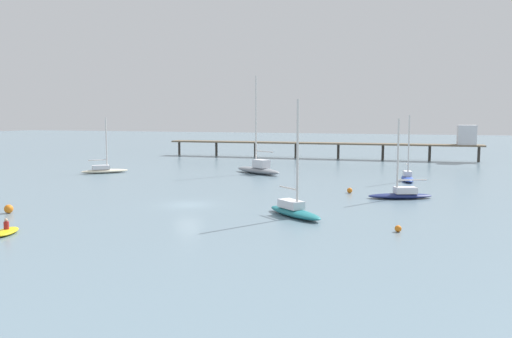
{
  "coord_description": "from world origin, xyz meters",
  "views": [
    {
      "loc": [
        22.26,
        -44.64,
        8.57
      ],
      "look_at": [
        0.0,
        20.09,
        1.5
      ],
      "focal_mm": 36.59,
      "sensor_mm": 36.0,
      "label": 1
    }
  ],
  "objects_px": {
    "sailboat_gray": "(259,168)",
    "pier": "(365,141)",
    "dinghy_yellow": "(7,231)",
    "mooring_buoy_far": "(9,209)",
    "sailboat_teal": "(294,209)",
    "mooring_buoy_outer": "(398,229)",
    "sailboat_cream": "(104,169)",
    "sailboat_blue": "(407,176)",
    "mooring_buoy_inner": "(350,190)",
    "sailboat_navy": "(401,193)"
  },
  "relations": [
    {
      "from": "dinghy_yellow",
      "to": "mooring_buoy_outer",
      "type": "bearing_deg",
      "value": 20.26
    },
    {
      "from": "sailboat_blue",
      "to": "dinghy_yellow",
      "type": "relative_size",
      "value": 2.71
    },
    {
      "from": "mooring_buoy_far",
      "to": "sailboat_blue",
      "type": "bearing_deg",
      "value": 47.47
    },
    {
      "from": "sailboat_gray",
      "to": "sailboat_blue",
      "type": "height_order",
      "value": "sailboat_gray"
    },
    {
      "from": "dinghy_yellow",
      "to": "mooring_buoy_inner",
      "type": "height_order",
      "value": "dinghy_yellow"
    },
    {
      "from": "sailboat_navy",
      "to": "sailboat_teal",
      "type": "distance_m",
      "value": 15.22
    },
    {
      "from": "sailboat_blue",
      "to": "mooring_buoy_inner",
      "type": "xyz_separation_m",
      "value": [
        -5.5,
        -13.1,
        -0.32
      ]
    },
    {
      "from": "sailboat_cream",
      "to": "sailboat_blue",
      "type": "bearing_deg",
      "value": 6.4
    },
    {
      "from": "sailboat_navy",
      "to": "mooring_buoy_outer",
      "type": "height_order",
      "value": "sailboat_navy"
    },
    {
      "from": "mooring_buoy_far",
      "to": "sailboat_cream",
      "type": "bearing_deg",
      "value": 110.63
    },
    {
      "from": "sailboat_gray",
      "to": "sailboat_teal",
      "type": "xyz_separation_m",
      "value": [
        13.28,
        -29.81,
        -0.24
      ]
    },
    {
      "from": "sailboat_navy",
      "to": "mooring_buoy_inner",
      "type": "height_order",
      "value": "sailboat_navy"
    },
    {
      "from": "pier",
      "to": "sailboat_navy",
      "type": "distance_m",
      "value": 48.19
    },
    {
      "from": "sailboat_navy",
      "to": "mooring_buoy_inner",
      "type": "distance_m",
      "value": 5.98
    },
    {
      "from": "sailboat_gray",
      "to": "dinghy_yellow",
      "type": "distance_m",
      "value": 43.28
    },
    {
      "from": "mooring_buoy_outer",
      "to": "sailboat_gray",
      "type": "bearing_deg",
      "value": 123.7
    },
    {
      "from": "sailboat_gray",
      "to": "mooring_buoy_outer",
      "type": "height_order",
      "value": "sailboat_gray"
    },
    {
      "from": "sailboat_cream",
      "to": "mooring_buoy_outer",
      "type": "relative_size",
      "value": 16.33
    },
    {
      "from": "sailboat_navy",
      "to": "dinghy_yellow",
      "type": "relative_size",
      "value": 2.6
    },
    {
      "from": "dinghy_yellow",
      "to": "mooring_buoy_inner",
      "type": "distance_m",
      "value": 34.79
    },
    {
      "from": "sailboat_teal",
      "to": "mooring_buoy_outer",
      "type": "distance_m",
      "value": 9.41
    },
    {
      "from": "mooring_buoy_outer",
      "to": "mooring_buoy_inner",
      "type": "distance_m",
      "value": 19.34
    },
    {
      "from": "sailboat_gray",
      "to": "pier",
      "type": "bearing_deg",
      "value": 68.99
    },
    {
      "from": "sailboat_cream",
      "to": "mooring_buoy_far",
      "type": "bearing_deg",
      "value": -69.37
    },
    {
      "from": "dinghy_yellow",
      "to": "mooring_buoy_far",
      "type": "distance_m",
      "value": 8.79
    },
    {
      "from": "sailboat_navy",
      "to": "sailboat_teal",
      "type": "height_order",
      "value": "sailboat_teal"
    },
    {
      "from": "sailboat_gray",
      "to": "sailboat_teal",
      "type": "relative_size",
      "value": 1.44
    },
    {
      "from": "sailboat_teal",
      "to": "mooring_buoy_outer",
      "type": "xyz_separation_m",
      "value": [
        8.8,
        -3.3,
        -0.4
      ]
    },
    {
      "from": "mooring_buoy_far",
      "to": "dinghy_yellow",
      "type": "bearing_deg",
      "value": -46.64
    },
    {
      "from": "sailboat_navy",
      "to": "mooring_buoy_outer",
      "type": "relative_size",
      "value": 16.38
    },
    {
      "from": "sailboat_blue",
      "to": "mooring_buoy_outer",
      "type": "xyz_separation_m",
      "value": [
        0.89,
        -31.35,
        -0.36
      ]
    },
    {
      "from": "dinghy_yellow",
      "to": "mooring_buoy_inner",
      "type": "relative_size",
      "value": 5.35
    },
    {
      "from": "pier",
      "to": "sailboat_navy",
      "type": "relative_size",
      "value": 7.52
    },
    {
      "from": "sailboat_navy",
      "to": "sailboat_blue",
      "type": "xyz_separation_m",
      "value": [
        -0.12,
        15.12,
        0.07
      ]
    },
    {
      "from": "sailboat_teal",
      "to": "mooring_buoy_far",
      "type": "height_order",
      "value": "sailboat_teal"
    },
    {
      "from": "sailboat_gray",
      "to": "mooring_buoy_far",
      "type": "xyz_separation_m",
      "value": [
        -10.78,
        -36.63,
        -0.5
      ]
    },
    {
      "from": "mooring_buoy_outer",
      "to": "sailboat_teal",
      "type": "bearing_deg",
      "value": 159.44
    },
    {
      "from": "mooring_buoy_inner",
      "to": "mooring_buoy_far",
      "type": "bearing_deg",
      "value": -140.58
    },
    {
      "from": "pier",
      "to": "sailboat_teal",
      "type": "relative_size",
      "value": 6.26
    },
    {
      "from": "sailboat_blue",
      "to": "dinghy_yellow",
      "type": "distance_m",
      "value": 48.73
    },
    {
      "from": "sailboat_gray",
      "to": "sailboat_cream",
      "type": "relative_size",
      "value": 1.74
    },
    {
      "from": "sailboat_blue",
      "to": "sailboat_teal",
      "type": "xyz_separation_m",
      "value": [
        -7.91,
        -28.05,
        0.03
      ]
    },
    {
      "from": "pier",
      "to": "mooring_buoy_inner",
      "type": "relative_size",
      "value": 104.74
    },
    {
      "from": "mooring_buoy_far",
      "to": "mooring_buoy_outer",
      "type": "bearing_deg",
      "value": 6.1
    },
    {
      "from": "sailboat_cream",
      "to": "sailboat_teal",
      "type": "height_order",
      "value": "sailboat_teal"
    },
    {
      "from": "sailboat_cream",
      "to": "dinghy_yellow",
      "type": "distance_m",
      "value": 40.32
    },
    {
      "from": "sailboat_gray",
      "to": "sailboat_cream",
      "type": "distance_m",
      "value": 23.05
    },
    {
      "from": "sailboat_navy",
      "to": "mooring_buoy_outer",
      "type": "xyz_separation_m",
      "value": [
        0.77,
        -16.23,
        -0.29
      ]
    },
    {
      "from": "pier",
      "to": "sailboat_navy",
      "type": "xyz_separation_m",
      "value": [
        9.71,
        -47.1,
        -3.06
      ]
    },
    {
      "from": "dinghy_yellow",
      "to": "mooring_buoy_far",
      "type": "height_order",
      "value": "dinghy_yellow"
    }
  ]
}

